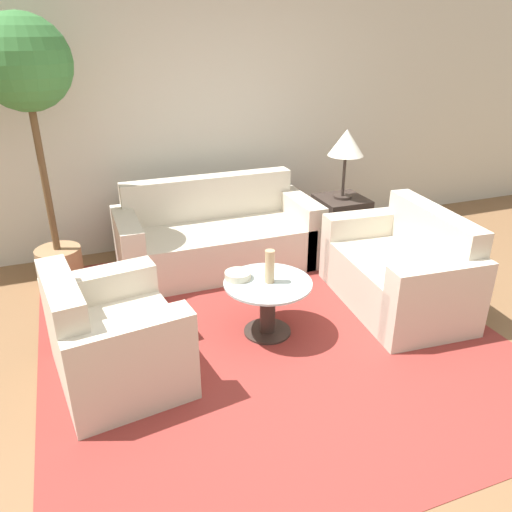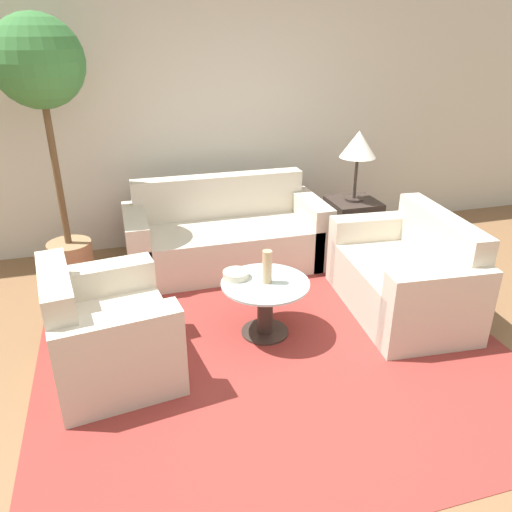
# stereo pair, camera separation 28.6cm
# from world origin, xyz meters

# --- Properties ---
(ground_plane) EXTENTS (14.00, 14.00, 0.00)m
(ground_plane) POSITION_xyz_m (0.00, 0.00, 0.00)
(ground_plane) COLOR brown
(wall_back) EXTENTS (10.00, 0.06, 2.60)m
(wall_back) POSITION_xyz_m (0.00, 2.79, 1.30)
(wall_back) COLOR beige
(wall_back) RESTS_ON ground_plane
(rug) EXTENTS (3.35, 3.50, 0.01)m
(rug) POSITION_xyz_m (-0.05, 0.72, 0.00)
(rug) COLOR maroon
(rug) RESTS_ON ground_plane
(sofa_main) EXTENTS (1.91, 0.84, 0.84)m
(sofa_main) POSITION_xyz_m (-0.05, 2.05, 0.28)
(sofa_main) COLOR beige
(sofa_main) RESTS_ON ground_plane
(armchair) EXTENTS (0.89, 1.05, 0.81)m
(armchair) POSITION_xyz_m (-1.24, 0.57, 0.29)
(armchair) COLOR beige
(armchair) RESTS_ON ground_plane
(loveseat) EXTENTS (0.90, 1.39, 0.83)m
(loveseat) POSITION_xyz_m (1.19, 0.76, 0.29)
(loveseat) COLOR beige
(loveseat) RESTS_ON ground_plane
(coffee_table) EXTENTS (0.67, 0.67, 0.44)m
(coffee_table) POSITION_xyz_m (-0.05, 0.72, 0.29)
(coffee_table) COLOR #332823
(coffee_table) RESTS_ON ground_plane
(side_table) EXTENTS (0.47, 0.47, 0.60)m
(side_table) POSITION_xyz_m (1.23, 1.89, 0.30)
(side_table) COLOR #332823
(side_table) RESTS_ON ground_plane
(table_lamp) EXTENTS (0.35, 0.35, 0.69)m
(table_lamp) POSITION_xyz_m (1.23, 1.89, 1.14)
(table_lamp) COLOR #332823
(table_lamp) RESTS_ON side_table
(potted_plant) EXTENTS (0.74, 0.74, 2.29)m
(potted_plant) POSITION_xyz_m (-1.52, 2.16, 1.70)
(potted_plant) COLOR #93704C
(potted_plant) RESTS_ON ground_plane
(vase) EXTENTS (0.07, 0.07, 0.26)m
(vase) POSITION_xyz_m (-0.04, 0.72, 0.57)
(vase) COLOR tan
(vase) RESTS_ON coffee_table
(bowl) EXTENTS (0.20, 0.20, 0.05)m
(bowl) POSITION_xyz_m (-0.24, 0.86, 0.47)
(bowl) COLOR beige
(bowl) RESTS_ON coffee_table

